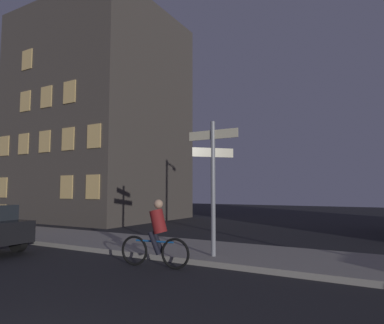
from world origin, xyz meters
name	(u,v)px	position (x,y,z in m)	size (l,w,h in m)	color
sidewalk_kerb	(251,256)	(0.00, 7.20, 0.07)	(40.00, 3.00, 0.14)	gray
signpost	(213,176)	(-0.69, 6.32, 2.21)	(1.43, 0.82, 3.51)	gray
cyclist	(156,236)	(-1.58, 5.05, 0.75)	(1.81, 0.38, 1.61)	black
building_left_block	(100,119)	(-13.00, 14.47, 6.52)	(9.41, 8.27, 13.05)	#4C443D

